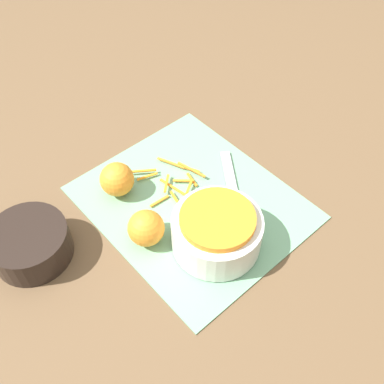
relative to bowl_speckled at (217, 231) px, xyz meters
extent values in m
plane|color=brown|center=(0.11, -0.04, -0.05)|extent=(4.00, 4.00, 0.00)
cube|color=#75AD84|center=(0.11, -0.04, -0.05)|extent=(0.44, 0.38, 0.01)
cylinder|color=silver|center=(0.00, 0.00, -0.01)|extent=(0.17, 0.17, 0.07)
cylinder|color=orange|center=(0.00, 0.00, 0.04)|extent=(0.14, 0.14, 0.02)
cylinder|color=black|center=(0.22, 0.28, -0.01)|extent=(0.15, 0.15, 0.07)
cube|color=#232328|center=(0.01, -0.07, -0.03)|extent=(0.10, 0.08, 0.02)
cube|color=#B2B2B7|center=(0.11, -0.15, -0.04)|extent=(0.13, 0.10, 0.00)
sphere|color=orange|center=(0.24, 0.06, -0.01)|extent=(0.07, 0.07, 0.07)
sphere|color=orange|center=(0.10, 0.09, -0.01)|extent=(0.07, 0.07, 0.07)
cube|color=orange|center=(0.16, -0.08, -0.04)|extent=(0.04, 0.01, 0.00)
cube|color=orange|center=(0.14, -0.05, -0.03)|extent=(0.03, 0.04, 0.00)
cube|color=orange|center=(0.22, -0.07, -0.04)|extent=(0.07, 0.03, 0.00)
cube|color=orange|center=(0.25, 0.00, -0.03)|extent=(0.04, 0.06, 0.00)
cube|color=orange|center=(0.14, -0.01, -0.04)|extent=(0.04, 0.01, 0.00)
cube|color=orange|center=(0.17, -0.03, -0.04)|extent=(0.07, 0.02, 0.00)
cube|color=orange|center=(0.18, -0.02, -0.03)|extent=(0.04, 0.04, 0.00)
cube|color=orange|center=(0.17, -0.09, -0.03)|extent=(0.07, 0.02, 0.00)
cube|color=orange|center=(0.16, 0.02, -0.04)|extent=(0.01, 0.05, 0.00)
cube|color=orange|center=(0.23, -0.01, -0.04)|extent=(0.02, 0.05, 0.00)
cube|color=orange|center=(0.18, -0.09, -0.04)|extent=(0.03, 0.02, 0.00)
cube|color=orange|center=(0.16, -0.06, -0.04)|extent=(0.04, 0.04, 0.00)
camera|label=1|loc=(-0.34, 0.36, 0.70)|focal=42.00mm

